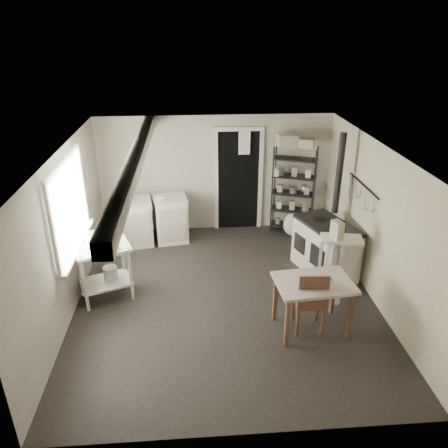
{
  "coord_description": "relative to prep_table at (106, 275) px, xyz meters",
  "views": [
    {
      "loc": [
        -0.45,
        -5.64,
        3.89
      ],
      "look_at": [
        0.0,
        0.3,
        1.1
      ],
      "focal_mm": 35.0,
      "sensor_mm": 36.0,
      "label": 1
    }
  ],
  "objects": [
    {
      "name": "ceiling",
      "position": [
        1.81,
        -0.12,
        1.9
      ],
      "size": [
        5.0,
        5.0,
        0.0
      ],
      "primitive_type": "plane",
      "rotation": [
        3.14,
        0.0,
        0.0
      ],
      "color": "silver",
      "rests_on": "wall_back"
    },
    {
      "name": "utensil_rail",
      "position": [
        4.0,
        0.48,
        1.15
      ],
      "size": [
        0.06,
        1.2,
        0.44
      ],
      "primitive_type": null,
      "color": "#B3B4B6",
      "rests_on": "wall_right"
    },
    {
      "name": "shelf_jar",
      "position": [
        2.96,
        2.13,
        0.97
      ],
      "size": [
        0.09,
        0.1,
        0.2
      ],
      "primitive_type": "imported",
      "rotation": [
        0.0,
        0.0,
        0.01
      ],
      "color": "white",
      "rests_on": "shelf_rack"
    },
    {
      "name": "ceiling_beam",
      "position": [
        0.61,
        -0.12,
        1.8
      ],
      "size": [
        0.18,
        5.0,
        0.18
      ],
      "primitive_type": null,
      "color": "silver",
      "rests_on": "ceiling"
    },
    {
      "name": "stove",
      "position": [
        3.53,
        0.49,
        0.04
      ],
      "size": [
        0.97,
        1.28,
        0.89
      ],
      "primitive_type": null,
      "rotation": [
        0.0,
        0.0,
        0.34
      ],
      "color": "silver",
      "rests_on": "ground"
    },
    {
      "name": "bucket",
      "position": [
        0.07,
        0.05,
        -0.02
      ],
      "size": [
        0.22,
        0.22,
        0.23
      ],
      "primitive_type": "cylinder",
      "rotation": [
        0.0,
        0.0,
        0.01
      ],
      "color": "#B3B4B6",
      "rests_on": "prep_table"
    },
    {
      "name": "wallpaper_panel",
      "position": [
        4.05,
        -0.12,
        0.75
      ],
      "size": [
        0.01,
        5.0,
        2.3
      ],
      "primitive_type": null,
      "color": "beige",
      "rests_on": "wall_right"
    },
    {
      "name": "mixing_bowl",
      "position": [
        0.73,
        1.75,
        0.55
      ],
      "size": [
        0.3,
        0.3,
        0.07
      ],
      "primitive_type": "imported",
      "rotation": [
        0.0,
        0.0,
        0.05
      ],
      "color": "white",
      "rests_on": "base_cabinets"
    },
    {
      "name": "stockpot",
      "position": [
        -0.08,
        0.03,
        0.54
      ],
      "size": [
        0.32,
        0.32,
        0.29
      ],
      "primitive_type": "cylinder",
      "rotation": [
        0.0,
        0.0,
        0.2
      ],
      "color": "#B3B4B6",
      "rests_on": "prep_table"
    },
    {
      "name": "wall_left",
      "position": [
        -0.44,
        -0.12,
        0.75
      ],
      "size": [
        0.02,
        5.0,
        2.3
      ],
      "primitive_type": "cube",
      "color": "#BAB29F",
      "rests_on": "ground"
    },
    {
      "name": "wall_front",
      "position": [
        1.81,
        -2.62,
        0.75
      ],
      "size": [
        4.5,
        0.02,
        2.3
      ],
      "primitive_type": "cube",
      "color": "#BAB29F",
      "rests_on": "ground"
    },
    {
      "name": "table_cup",
      "position": [
        3.1,
        -1.12,
        0.41
      ],
      "size": [
        0.11,
        0.11,
        0.1
      ],
      "primitive_type": "imported",
      "rotation": [
        0.0,
        0.0,
        -0.05
      ],
      "color": "white",
      "rests_on": "work_table"
    },
    {
      "name": "floor",
      "position": [
        1.81,
        -0.12,
        -0.4
      ],
      "size": [
        5.0,
        5.0,
        0.0
      ],
      "primitive_type": "plane",
      "color": "black",
      "rests_on": "ground"
    },
    {
      "name": "chair",
      "position": [
        2.88,
        -0.96,
        0.08
      ],
      "size": [
        0.42,
        0.44,
        0.95
      ],
      "primitive_type": null,
      "rotation": [
        0.0,
        0.0,
        -0.07
      ],
      "color": "brown",
      "rests_on": "ground"
    },
    {
      "name": "base_cabinets",
      "position": [
        0.6,
        1.85,
        0.06
      ],
      "size": [
        1.4,
        0.76,
        0.87
      ],
      "primitive_type": null,
      "rotation": [
        0.0,
        0.0,
        0.15
      ],
      "color": "silver",
      "rests_on": "ground"
    },
    {
      "name": "work_table",
      "position": [
        2.91,
        -0.98,
        -0.02
      ],
      "size": [
        1.06,
        0.79,
        0.76
      ],
      "primitive_type": null,
      "rotation": [
        0.0,
        0.0,
        0.09
      ],
      "color": "beige",
      "rests_on": "ground"
    },
    {
      "name": "wall_back",
      "position": [
        1.81,
        2.38,
        0.75
      ],
      "size": [
        4.5,
        0.02,
        2.3
      ],
      "primitive_type": "cube",
      "color": "#BAB29F",
      "rests_on": "ground"
    },
    {
      "name": "floor_crock",
      "position": [
        3.47,
        -0.42,
        -0.33
      ],
      "size": [
        0.12,
        0.12,
        0.14
      ],
      "primitive_type": "cylinder",
      "rotation": [
        0.0,
        0.0,
        -0.04
      ],
      "color": "white",
      "rests_on": "ground"
    },
    {
      "name": "shelf_rack",
      "position": [
        3.32,
        2.12,
        0.55
      ],
      "size": [
        0.88,
        0.59,
        1.74
      ],
      "primitive_type": null,
      "rotation": [
        0.0,
        0.0,
        -0.35
      ],
      "color": "black",
      "rests_on": "ground"
    },
    {
      "name": "wall_right",
      "position": [
        4.06,
        -0.12,
        0.75
      ],
      "size": [
        0.02,
        5.0,
        2.3
      ],
      "primitive_type": "cube",
      "color": "#BAB29F",
      "rests_on": "ground"
    },
    {
      "name": "doorway",
      "position": [
        2.26,
        2.35,
        0.6
      ],
      "size": [
        0.96,
        0.1,
        2.08
      ],
      "primitive_type": null,
      "color": "silver",
      "rests_on": "ground"
    },
    {
      "name": "storage_box_a",
      "position": [
        3.13,
        2.14,
        1.61
      ],
      "size": [
        0.36,
        0.32,
        0.23
      ],
      "primitive_type": "cube",
      "rotation": [
        0.0,
        0.0,
        0.07
      ],
      "color": "beige",
      "rests_on": "shelf_rack"
    },
    {
      "name": "oats_box",
      "position": [
        3.45,
        -0.15,
        0.61
      ],
      "size": [
        0.17,
        0.22,
        0.29
      ],
      "primitive_type": "cube",
      "rotation": [
        0.0,
        0.0,
        0.31
      ],
      "color": "beige",
      "rests_on": "side_ledge"
    },
    {
      "name": "saucepan",
      "position": [
        0.21,
        -0.1,
        0.45
      ],
      "size": [
        0.23,
        0.23,
        0.1
      ],
      "primitive_type": "cylinder",
      "rotation": [
        0.0,
        0.0,
        0.43
      ],
      "color": "#B3B4B6",
      "rests_on": "prep_table"
    },
    {
      "name": "side_ledge",
      "position": [
        3.55,
        -0.11,
        0.03
      ],
      "size": [
        0.67,
        0.44,
        0.95
      ],
      "primitive_type": null,
      "rotation": [
        0.0,
        0.0,
        -0.2
      ],
      "color": "silver",
      "rests_on": "ground"
    },
    {
      "name": "flour_sack",
      "position": [
        3.31,
        1.91,
        -0.16
      ],
      "size": [
        0.44,
        0.4,
        0.46
      ],
      "primitive_type": "ellipsoid",
      "rotation": [
        0.0,
        0.0,
        -0.21
      ],
      "color": "silver",
      "rests_on": "ground"
    },
    {
      "name": "prep_table",
      "position": [
        0.0,
        0.0,
        0.0
      ],
      "size": [
        0.92,
        0.79,
        0.89
      ],
      "primitive_type": null,
      "rotation": [
        0.0,
        0.0,
        0.36
      ],
      "color": "silver",
      "rests_on": "ground"
    },
    {
      "name": "window",
      "position": [
        -0.41,
        0.08,
        1.1
      ],
      "size": [
        0.12,
        1.76,
        1.28
      ],
      "primitive_type": null,
      "color": "silver",
      "rests_on": "wall_left"
    },
    {
      "name": "storage_box_b",
      "position": [
        3.49,
        2.06,
        1.59
      ],
      "size": [
        0.33,
        0.32,
        0.17
      ],
      "primitive_type": "cube",
      "rotation": [
        0.0,
        0.0,
        -0.37
      ],
      "color": "beige",
      "rests_on": "shelf_rack"
    },
    {
      "name": "stovepipe",
      "position": [
        3.77,
        0.93,
        1.19
      ],
      "size": [
        0.12,
        0.12,
        1.4
      ],
      "primitive_type": null,
      "rotation": [
        0.0,
        0.0,
        -0.08
      ],
      "color": "black",
      "rests_on": "stove"
    },
    {
      "name": "counter_cup",
      "position": [
        0.24,
        1.7,
        0.57
      ],
      "size": [
        0.14,
        0.14,
        0.09
      ],
      "primitive_type": "imported",
      "rotation": [
        0.0,
        0.0,
        -0.25
      ],
      "color": "white",
      "rests_on": "base_cabinets"
    }
  ]
}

